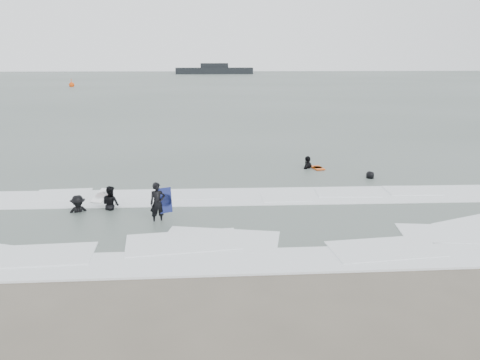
{
  "coord_description": "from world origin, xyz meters",
  "views": [
    {
      "loc": [
        -0.94,
        -13.69,
        6.16
      ],
      "look_at": [
        0.0,
        5.0,
        1.1
      ],
      "focal_mm": 35.0,
      "sensor_mm": 36.0,
      "label": 1
    }
  ],
  "objects_px": {
    "buoy": "(72,85)",
    "surfer_wading": "(111,210)",
    "surfer_centre": "(159,223)",
    "surfer_breaker": "(79,214)",
    "surfer_right_far": "(370,179)",
    "vessel_horizon": "(214,70)",
    "surfer_right_near": "(308,169)"
  },
  "relations": [
    {
      "from": "vessel_horizon",
      "to": "surfer_right_near",
      "type": "bearing_deg",
      "value": -87.51
    },
    {
      "from": "surfer_right_far",
      "to": "buoy",
      "type": "relative_size",
      "value": 0.95
    },
    {
      "from": "surfer_breaker",
      "to": "surfer_right_near",
      "type": "xyz_separation_m",
      "value": [
        10.56,
        7.02,
        0.0
      ]
    },
    {
      "from": "surfer_right_near",
      "to": "surfer_right_far",
      "type": "xyz_separation_m",
      "value": [
        2.74,
        -2.38,
        0.0
      ]
    },
    {
      "from": "surfer_wading",
      "to": "buoy",
      "type": "xyz_separation_m",
      "value": [
        -23.41,
        74.55,
        0.42
      ]
    },
    {
      "from": "surfer_wading",
      "to": "buoy",
      "type": "relative_size",
      "value": 0.95
    },
    {
      "from": "surfer_right_near",
      "to": "surfer_breaker",
      "type": "bearing_deg",
      "value": -20.05
    },
    {
      "from": "surfer_wading",
      "to": "surfer_breaker",
      "type": "xyz_separation_m",
      "value": [
        -1.2,
        -0.4,
        0.0
      ]
    },
    {
      "from": "buoy",
      "to": "vessel_horizon",
      "type": "relative_size",
      "value": 0.07
    },
    {
      "from": "buoy",
      "to": "surfer_breaker",
      "type": "bearing_deg",
      "value": -73.5
    },
    {
      "from": "surfer_breaker",
      "to": "buoy",
      "type": "relative_size",
      "value": 0.98
    },
    {
      "from": "surfer_right_far",
      "to": "buoy",
      "type": "height_order",
      "value": "buoy"
    },
    {
      "from": "surfer_wading",
      "to": "surfer_right_near",
      "type": "relative_size",
      "value": 0.84
    },
    {
      "from": "buoy",
      "to": "surfer_right_near",
      "type": "bearing_deg",
      "value": -64.25
    },
    {
      "from": "surfer_wading",
      "to": "vessel_horizon",
      "type": "xyz_separation_m",
      "value": [
        3.86,
        132.93,
        1.23
      ]
    },
    {
      "from": "surfer_centre",
      "to": "surfer_wading",
      "type": "height_order",
      "value": "surfer_centre"
    },
    {
      "from": "buoy",
      "to": "vessel_horizon",
      "type": "xyz_separation_m",
      "value": [
        27.27,
        58.38,
        0.81
      ]
    },
    {
      "from": "surfer_wading",
      "to": "surfer_right_far",
      "type": "bearing_deg",
      "value": -124.03
    },
    {
      "from": "surfer_wading",
      "to": "surfer_breaker",
      "type": "height_order",
      "value": "surfer_breaker"
    },
    {
      "from": "surfer_right_far",
      "to": "vessel_horizon",
      "type": "height_order",
      "value": "vessel_horizon"
    },
    {
      "from": "surfer_wading",
      "to": "surfer_breaker",
      "type": "relative_size",
      "value": 0.97
    },
    {
      "from": "surfer_breaker",
      "to": "vessel_horizon",
      "type": "xyz_separation_m",
      "value": [
        5.06,
        133.33,
        1.23
      ]
    },
    {
      "from": "buoy",
      "to": "surfer_wading",
      "type": "bearing_deg",
      "value": -72.57
    },
    {
      "from": "surfer_right_near",
      "to": "buoy",
      "type": "xyz_separation_m",
      "value": [
        -32.77,
        67.93,
        0.42
      ]
    },
    {
      "from": "surfer_right_far",
      "to": "surfer_breaker",
      "type": "bearing_deg",
      "value": 6.03
    },
    {
      "from": "surfer_centre",
      "to": "surfer_right_far",
      "type": "bearing_deg",
      "value": 12.24
    },
    {
      "from": "surfer_centre",
      "to": "surfer_breaker",
      "type": "distance_m",
      "value": 3.51
    },
    {
      "from": "surfer_wading",
      "to": "surfer_breaker",
      "type": "distance_m",
      "value": 1.27
    },
    {
      "from": "surfer_centre",
      "to": "surfer_wading",
      "type": "bearing_deg",
      "value": 124.76
    },
    {
      "from": "surfer_breaker",
      "to": "surfer_right_far",
      "type": "xyz_separation_m",
      "value": [
        13.3,
        4.64,
        0.0
      ]
    },
    {
      "from": "surfer_right_far",
      "to": "vessel_horizon",
      "type": "xyz_separation_m",
      "value": [
        -8.24,
        128.69,
        1.23
      ]
    },
    {
      "from": "surfer_wading",
      "to": "surfer_right_far",
      "type": "height_order",
      "value": "same"
    }
  ]
}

